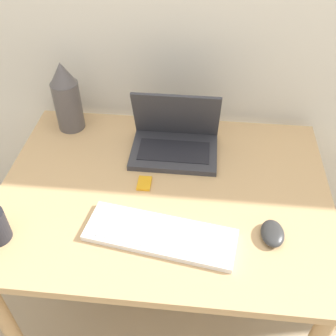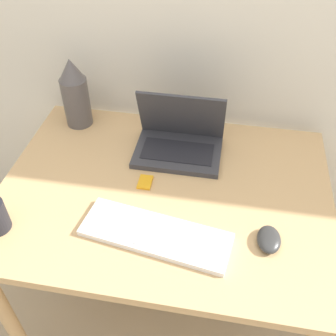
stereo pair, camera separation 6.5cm
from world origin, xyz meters
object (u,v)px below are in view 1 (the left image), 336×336
keyboard (160,235)px  mp3_player (144,183)px  laptop (175,139)px  vase (66,97)px  mouse (272,233)px

keyboard → mp3_player: 0.22m
laptop → vase: (-0.41, 0.10, 0.08)m
laptop → mp3_player: (-0.08, -0.19, -0.04)m
laptop → mouse: (0.31, -0.36, -0.03)m
laptop → keyboard: bearing=-90.8°
keyboard → mouse: size_ratio=4.56×
laptop → mouse: laptop is taller
laptop → mp3_player: size_ratio=4.88×
vase → mp3_player: vase is taller
keyboard → vase: size_ratio=1.66×
keyboard → mp3_player: size_ratio=7.23×
laptop → keyboard: laptop is taller
keyboard → laptop: bearing=89.2°
vase → mouse: bearing=-32.6°
keyboard → vase: (-0.40, 0.50, 0.12)m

